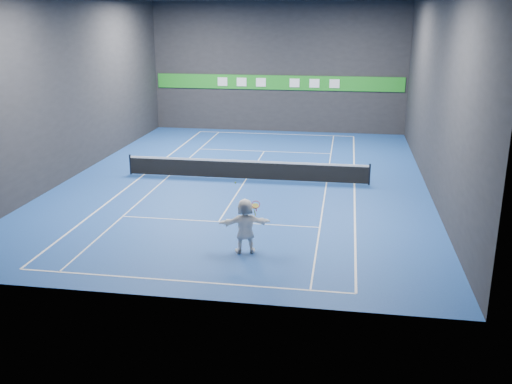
% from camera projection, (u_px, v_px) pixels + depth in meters
% --- Properties ---
extents(ground, '(26.00, 26.00, 0.00)m').
position_uv_depth(ground, '(246.00, 179.00, 29.25)').
color(ground, '#1A4394').
rests_on(ground, ground).
extents(wall_back, '(18.00, 0.10, 9.00)m').
position_uv_depth(wall_back, '(278.00, 68.00, 40.18)').
color(wall_back, '#232326').
rests_on(wall_back, ground).
extents(wall_front, '(18.00, 0.10, 9.00)m').
position_uv_depth(wall_front, '(163.00, 150.00, 15.66)').
color(wall_front, '#232326').
rests_on(wall_front, ground).
extents(wall_left, '(0.10, 26.00, 9.00)m').
position_uv_depth(wall_left, '(73.00, 88.00, 29.28)').
color(wall_left, '#232326').
rests_on(wall_left, ground).
extents(wall_right, '(0.10, 26.00, 9.00)m').
position_uv_depth(wall_right, '(435.00, 95.00, 26.55)').
color(wall_right, '#232326').
rests_on(wall_right, ground).
extents(baseline_near, '(10.98, 0.08, 0.01)m').
position_uv_depth(baseline_near, '(180.00, 281.00, 18.03)').
color(baseline_near, white).
rests_on(baseline_near, ground).
extents(baseline_far, '(10.98, 0.08, 0.01)m').
position_uv_depth(baseline_far, '(275.00, 134.00, 40.46)').
color(baseline_far, white).
rests_on(baseline_far, ground).
extents(sideline_doubles_left, '(0.08, 23.78, 0.01)m').
position_uv_depth(sideline_doubles_left, '(144.00, 175.00, 30.08)').
color(sideline_doubles_left, white).
rests_on(sideline_doubles_left, ground).
extents(sideline_doubles_right, '(0.08, 23.78, 0.01)m').
position_uv_depth(sideline_doubles_right, '(354.00, 184.00, 28.41)').
color(sideline_doubles_right, white).
rests_on(sideline_doubles_right, ground).
extents(sideline_singles_left, '(0.06, 23.78, 0.01)m').
position_uv_depth(sideline_singles_left, '(169.00, 176.00, 29.87)').
color(sideline_singles_left, white).
rests_on(sideline_singles_left, ground).
extents(sideline_singles_right, '(0.06, 23.78, 0.01)m').
position_uv_depth(sideline_singles_right, '(327.00, 183.00, 28.62)').
color(sideline_singles_right, white).
rests_on(sideline_singles_right, ground).
extents(service_line_near, '(8.23, 0.06, 0.01)m').
position_uv_depth(service_line_near, '(219.00, 222.00, 23.21)').
color(service_line_near, white).
rests_on(service_line_near, ground).
extents(service_line_far, '(8.23, 0.06, 0.01)m').
position_uv_depth(service_line_far, '(264.00, 151.00, 35.28)').
color(service_line_far, white).
rests_on(service_line_far, ground).
extents(center_service_line, '(0.06, 12.80, 0.01)m').
position_uv_depth(center_service_line, '(246.00, 179.00, 29.25)').
color(center_service_line, white).
rests_on(center_service_line, ground).
extents(player, '(1.92, 1.04, 1.98)m').
position_uv_depth(player, '(245.00, 226.00, 19.96)').
color(player, white).
rests_on(player, ground).
extents(tennis_ball, '(0.06, 0.06, 0.06)m').
position_uv_depth(tennis_ball, '(235.00, 183.00, 19.73)').
color(tennis_ball, '#A8CF22').
rests_on(tennis_ball, player).
extents(tennis_net, '(12.50, 0.10, 1.07)m').
position_uv_depth(tennis_net, '(246.00, 169.00, 29.09)').
color(tennis_net, black).
rests_on(tennis_net, ground).
extents(sponsor_banner, '(17.64, 0.11, 1.00)m').
position_uv_depth(sponsor_banner, '(278.00, 83.00, 40.41)').
color(sponsor_banner, '#1F9223').
rests_on(sponsor_banner, wall_back).
extents(tennis_racket, '(0.42, 0.32, 0.59)m').
position_uv_depth(tennis_racket, '(256.00, 206.00, 19.74)').
color(tennis_racket, red).
rests_on(tennis_racket, player).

